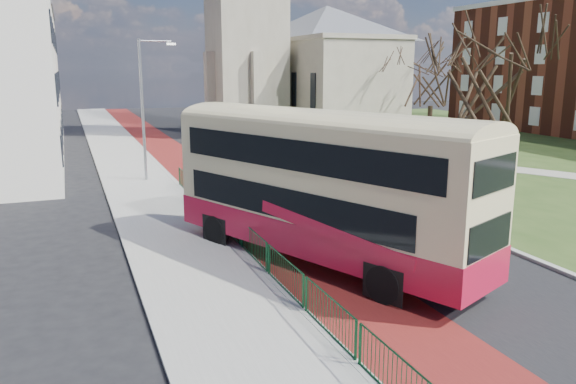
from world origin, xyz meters
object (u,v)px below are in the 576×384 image
streetlamp (145,103)px  bus (320,181)px  litter_bin (441,187)px  winter_tree_far (432,73)px  winter_tree_near (490,71)px

streetlamp → bus: bearing=-78.0°
bus → litter_bin: 12.44m
streetlamp → litter_bin: streetlamp is taller
winter_tree_far → winter_tree_near: bearing=-118.1°
litter_bin → streetlamp: bearing=144.9°
winter_tree_far → litter_bin: 19.75m
streetlamp → winter_tree_near: size_ratio=0.87×
bus → winter_tree_far: size_ratio=1.37×
winter_tree_near → litter_bin: 6.28m
bus → winter_tree_far: 30.76m
bus → winter_tree_far: bearing=24.1°
bus → litter_bin: bus is taller
winter_tree_near → winter_tree_far: size_ratio=1.05×
litter_bin → winter_tree_near: bearing=-63.7°
bus → winter_tree_near: size_ratio=1.31×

